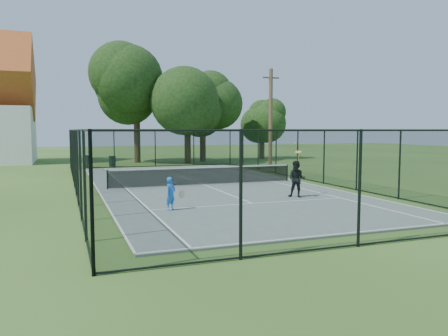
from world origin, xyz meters
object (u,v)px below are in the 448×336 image
object	(u,v)px
trash_bin_right	(112,161)
player_blue	(171,194)
utility_pole	(271,118)
player_black	(297,179)
trash_bin_left	(87,161)
tennis_net	(204,175)

from	to	relation	value
trash_bin_right	player_blue	xyz separation A→B (m)	(-0.09, -20.90, 0.22)
utility_pole	player_black	world-z (taller)	utility_pole
utility_pole	player_black	distance (m)	16.04
trash_bin_left	player_black	size ratio (longest dim) A/B	0.41
trash_bin_left	player_black	xyz separation A→B (m)	(7.71, -19.69, 0.37)
player_blue	player_black	xyz separation A→B (m)	(5.82, 1.09, 0.19)
trash_bin_right	player_black	xyz separation A→B (m)	(5.74, -19.82, 0.41)
trash_bin_left	player_blue	xyz separation A→B (m)	(1.89, -20.77, 0.17)
trash_bin_right	trash_bin_left	bearing A→B (deg)	-176.19
tennis_net	trash_bin_right	bearing A→B (deg)	103.02
tennis_net	trash_bin_left	size ratio (longest dim) A/B	10.39
trash_bin_left	utility_pole	distance (m)	14.97
trash_bin_right	player_black	bearing A→B (deg)	-73.86
trash_bin_right	tennis_net	bearing A→B (deg)	-76.98
trash_bin_right	player_black	distance (m)	20.64
player_black	trash_bin_left	bearing A→B (deg)	111.40
trash_bin_left	trash_bin_right	world-z (taller)	trash_bin_left
tennis_net	utility_pole	world-z (taller)	utility_pole
utility_pole	tennis_net	bearing A→B (deg)	-132.93
trash_bin_right	player_black	size ratio (longest dim) A/B	0.37
trash_bin_left	trash_bin_right	xyz separation A→B (m)	(1.98, 0.13, -0.05)
player_black	tennis_net	bearing A→B (deg)	113.65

